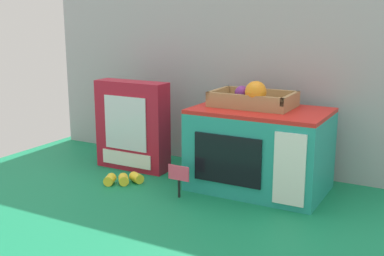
{
  "coord_description": "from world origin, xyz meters",
  "views": [
    {
      "loc": [
        0.67,
        -1.38,
        0.54
      ],
      "look_at": [
        -0.09,
        0.01,
        0.17
      ],
      "focal_mm": 45.78,
      "sensor_mm": 36.0,
      "label": 1
    }
  ],
  "objects_px": {
    "food_groups_crate": "(253,99)",
    "cookie_set_box": "(132,126)",
    "toy_microwave": "(259,149)",
    "price_sign": "(179,176)",
    "loose_toy_banana": "(123,179)"
  },
  "relations": [
    {
      "from": "toy_microwave",
      "to": "loose_toy_banana",
      "type": "distance_m",
      "value": 0.45
    },
    {
      "from": "food_groups_crate",
      "to": "price_sign",
      "type": "bearing_deg",
      "value": -125.79
    },
    {
      "from": "toy_microwave",
      "to": "price_sign",
      "type": "bearing_deg",
      "value": -134.22
    },
    {
      "from": "toy_microwave",
      "to": "cookie_set_box",
      "type": "bearing_deg",
      "value": -178.12
    },
    {
      "from": "toy_microwave",
      "to": "food_groups_crate",
      "type": "distance_m",
      "value": 0.16
    },
    {
      "from": "cookie_set_box",
      "to": "loose_toy_banana",
      "type": "bearing_deg",
      "value": -65.56
    },
    {
      "from": "food_groups_crate",
      "to": "price_sign",
      "type": "distance_m",
      "value": 0.33
    },
    {
      "from": "price_sign",
      "to": "loose_toy_banana",
      "type": "relative_size",
      "value": 0.87
    },
    {
      "from": "loose_toy_banana",
      "to": "price_sign",
      "type": "bearing_deg",
      "value": -4.95
    },
    {
      "from": "cookie_set_box",
      "to": "price_sign",
      "type": "relative_size",
      "value": 3.14
    },
    {
      "from": "toy_microwave",
      "to": "loose_toy_banana",
      "type": "bearing_deg",
      "value": -157.34
    },
    {
      "from": "cookie_set_box",
      "to": "loose_toy_banana",
      "type": "distance_m",
      "value": 0.22
    },
    {
      "from": "food_groups_crate",
      "to": "cookie_set_box",
      "type": "relative_size",
      "value": 0.8
    },
    {
      "from": "food_groups_crate",
      "to": "loose_toy_banana",
      "type": "bearing_deg",
      "value": -153.18
    },
    {
      "from": "cookie_set_box",
      "to": "price_sign",
      "type": "bearing_deg",
      "value": -30.65
    }
  ]
}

